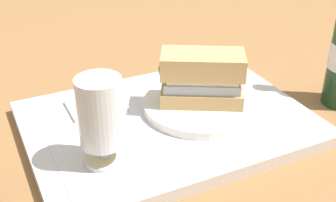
% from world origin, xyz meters
% --- Properties ---
extents(ground_plane, '(3.00, 3.00, 0.00)m').
position_xyz_m(ground_plane, '(0.00, 0.00, 0.00)').
color(ground_plane, olive).
extents(tray, '(0.44, 0.32, 0.02)m').
position_xyz_m(tray, '(0.00, 0.00, 0.01)').
color(tray, silver).
rests_on(tray, ground_plane).
extents(placemat, '(0.38, 0.27, 0.00)m').
position_xyz_m(placemat, '(0.00, 0.00, 0.02)').
color(placemat, silver).
rests_on(placemat, tray).
extents(plate, '(0.19, 0.19, 0.01)m').
position_xyz_m(plate, '(-0.06, -0.00, 0.03)').
color(plate, silver).
rests_on(plate, placemat).
extents(sandwich, '(0.14, 0.12, 0.08)m').
position_xyz_m(sandwich, '(-0.06, -0.00, 0.08)').
color(sandwich, tan).
rests_on(sandwich, plate).
extents(beer_glass, '(0.06, 0.06, 0.12)m').
position_xyz_m(beer_glass, '(0.13, 0.07, 0.09)').
color(beer_glass, silver).
rests_on(beer_glass, placemat).
extents(napkin_folded, '(0.09, 0.07, 0.01)m').
position_xyz_m(napkin_folded, '(0.09, -0.08, 0.02)').
color(napkin_folded, white).
rests_on(napkin_folded, placemat).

